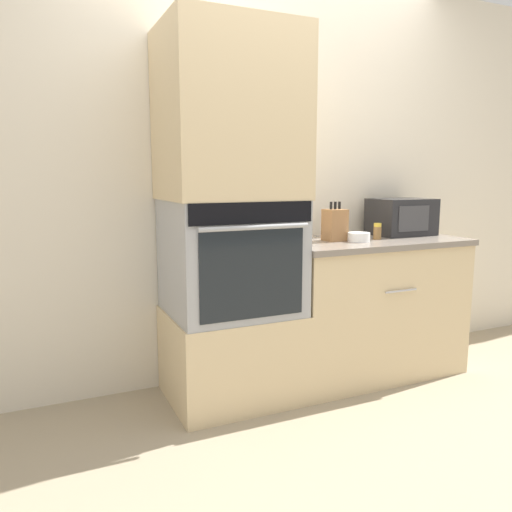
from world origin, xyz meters
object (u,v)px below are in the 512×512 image
bowl (359,237)px  knife_block (335,225)px  condiment_jar_near (290,235)px  condiment_jar_far (340,232)px  microwave (401,217)px  wall_oven (231,256)px  condiment_jar_mid (377,231)px

bowl → knife_block: bearing=142.2°
condiment_jar_near → condiment_jar_far: 0.37m
condiment_jar_far → microwave: bearing=-9.3°
wall_oven → condiment_jar_far: 0.85m
wall_oven → condiment_jar_mid: 0.97m
condiment_jar_mid → condiment_jar_far: condiment_jar_mid is taller
knife_block → condiment_jar_far: knife_block is taller
bowl → condiment_jar_far: condiment_jar_far is taller
wall_oven → microwave: (1.26, 0.10, 0.17)m
condiment_jar_mid → knife_block: bearing=169.7°
microwave → knife_block: microwave is taller
knife_block → condiment_jar_near: (-0.23, 0.14, -0.07)m
microwave → condiment_jar_mid: 0.33m
microwave → condiment_jar_far: (-0.43, 0.07, -0.09)m
wall_oven → bowl: bearing=-5.2°
bowl → condiment_jar_mid: 0.17m
microwave → condiment_jar_near: (-0.81, 0.06, -0.09)m
condiment_jar_near → microwave: bearing=-4.1°
wall_oven → knife_block: 0.70m
knife_block → bowl: 0.16m
microwave → condiment_jar_near: bearing=175.9°
bowl → condiment_jar_far: 0.24m
wall_oven → condiment_jar_mid: size_ratio=6.79×
wall_oven → condiment_jar_near: wall_oven is taller
knife_block → bowl: knife_block is taller
wall_oven → knife_block: size_ratio=2.89×
condiment_jar_near → condiment_jar_mid: size_ratio=0.61×
knife_block → condiment_jar_mid: 0.29m
condiment_jar_near → condiment_jar_mid: bearing=-20.7°
knife_block → condiment_jar_far: (0.14, 0.15, -0.07)m
condiment_jar_mid → condiment_jar_near: bearing=159.3°
wall_oven → condiment_jar_near: size_ratio=11.06×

